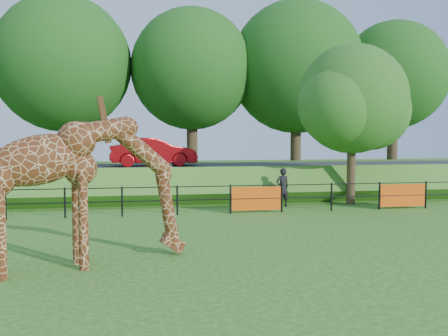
# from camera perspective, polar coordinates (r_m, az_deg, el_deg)

# --- Properties ---
(ground) EXTENTS (90.00, 90.00, 0.00)m
(ground) POSITION_cam_1_polar(r_m,az_deg,el_deg) (10.83, -2.19, -12.23)
(ground) COLOR #296419
(ground) RESTS_ON ground
(giraffe) EXTENTS (4.83, 2.43, 3.43)m
(giraffe) POSITION_cam_1_polar(r_m,az_deg,el_deg) (11.71, -15.49, -2.57)
(giraffe) COLOR #542811
(giraffe) RESTS_ON ground
(perimeter_fence) EXTENTS (28.07, 0.10, 1.10)m
(perimeter_fence) POSITION_cam_1_polar(r_m,az_deg,el_deg) (18.53, -5.37, -3.70)
(perimeter_fence) COLOR black
(perimeter_fence) RESTS_ON ground
(embankment) EXTENTS (40.00, 9.00, 1.30)m
(embankment) POSITION_cam_1_polar(r_m,az_deg,el_deg) (25.96, -6.57, -1.28)
(embankment) COLOR #296419
(embankment) RESTS_ON ground
(road) EXTENTS (40.00, 5.00, 0.12)m
(road) POSITION_cam_1_polar(r_m,az_deg,el_deg) (24.41, -6.40, 0.06)
(road) COLOR #2E2E30
(road) RESTS_ON embankment
(car_red) EXTENTS (4.29, 1.75, 1.38)m
(car_red) POSITION_cam_1_polar(r_m,az_deg,el_deg) (24.62, -8.10, 1.83)
(car_red) COLOR #A60B10
(car_red) RESTS_ON road
(visitor) EXTENTS (0.65, 0.50, 1.59)m
(visitor) POSITION_cam_1_polar(r_m,az_deg,el_deg) (20.71, 6.69, -2.21)
(visitor) COLOR black
(visitor) RESTS_ON ground
(tree_east) EXTENTS (5.40, 4.71, 6.76)m
(tree_east) POSITION_cam_1_polar(r_m,az_deg,el_deg) (21.89, 14.65, 7.16)
(tree_east) COLOR #312416
(tree_east) RESTS_ON ground
(bg_tree_line) EXTENTS (37.30, 8.80, 11.82)m
(bg_tree_line) POSITION_cam_1_polar(r_m,az_deg,el_deg) (32.74, -3.90, 11.30)
(bg_tree_line) COLOR #312416
(bg_tree_line) RESTS_ON ground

